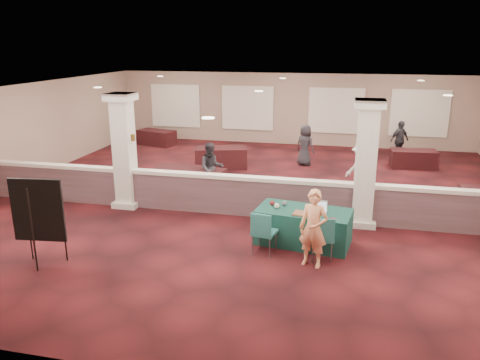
% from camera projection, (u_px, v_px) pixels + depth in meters
% --- Properties ---
extents(ground, '(16.00, 16.00, 0.00)m').
position_uv_depth(ground, '(258.00, 198.00, 14.09)').
color(ground, '#4E1317').
rests_on(ground, ground).
extents(wall_back, '(16.00, 0.04, 3.20)m').
position_uv_depth(wall_back, '(291.00, 109.00, 21.12)').
color(wall_back, gray).
rests_on(wall_back, ground).
extents(wall_front, '(16.00, 0.04, 3.20)m').
position_uv_depth(wall_front, '(146.00, 272.00, 6.16)').
color(wall_front, gray).
rests_on(wall_front, ground).
extents(wall_left, '(0.04, 16.00, 3.20)m').
position_uv_depth(wall_left, '(19.00, 134.00, 15.34)').
color(wall_left, gray).
rests_on(wall_left, ground).
extents(ceiling, '(16.00, 16.00, 0.02)m').
position_uv_depth(ceiling, '(259.00, 91.00, 13.19)').
color(ceiling, silver).
rests_on(ceiling, wall_back).
extents(partition_wall, '(15.60, 0.28, 1.10)m').
position_uv_depth(partition_wall, '(247.00, 195.00, 12.53)').
color(partition_wall, '#4E3535').
rests_on(partition_wall, ground).
extents(column_left, '(0.72, 0.72, 3.20)m').
position_uv_depth(column_left, '(124.00, 150.00, 12.97)').
color(column_left, white).
rests_on(column_left, ground).
extents(column_right, '(0.72, 0.72, 3.20)m').
position_uv_depth(column_right, '(366.00, 163.00, 11.59)').
color(column_right, white).
rests_on(column_right, ground).
extents(sconce_left, '(0.12, 0.12, 0.18)m').
position_uv_depth(sconce_left, '(114.00, 137.00, 12.93)').
color(sconce_left, brown).
rests_on(sconce_left, column_left).
extents(sconce_right, '(0.12, 0.12, 0.18)m').
position_uv_depth(sconce_right, '(133.00, 138.00, 12.81)').
color(sconce_right, brown).
rests_on(sconce_right, column_left).
extents(near_table, '(2.25, 1.35, 0.82)m').
position_uv_depth(near_table, '(303.00, 227.00, 10.82)').
color(near_table, '#0E3528').
rests_on(near_table, ground).
extents(conf_chair_main, '(0.62, 0.62, 0.99)m').
position_uv_depth(conf_chair_main, '(321.00, 235.00, 9.90)').
color(conf_chair_main, '#205F5A').
rests_on(conf_chair_main, ground).
extents(conf_chair_side, '(0.57, 0.58, 0.98)m').
position_uv_depth(conf_chair_side, '(263.00, 230.00, 10.20)').
color(conf_chair_side, '#205F5A').
rests_on(conf_chair_side, ground).
extents(easel_board, '(1.11, 0.60, 1.89)m').
position_uv_depth(easel_board, '(38.00, 211.00, 9.53)').
color(easel_board, black).
rests_on(easel_board, ground).
extents(woman, '(0.68, 0.54, 1.66)m').
position_uv_depth(woman, '(313.00, 229.00, 9.61)').
color(woman, '#FF966E').
rests_on(woman, ground).
extents(far_table_front_left, '(1.81, 0.94, 0.72)m').
position_uv_depth(far_table_front_left, '(182.00, 179.00, 14.80)').
color(far_table_front_left, black).
rests_on(far_table_front_left, ground).
extents(far_table_front_center, '(1.83, 1.09, 0.70)m').
position_uv_depth(far_table_front_center, '(197.00, 180.00, 14.70)').
color(far_table_front_center, black).
rests_on(far_table_front_center, ground).
extents(far_table_back_left, '(1.84, 1.26, 0.68)m').
position_uv_depth(far_table_back_left, '(157.00, 138.00, 21.26)').
color(far_table_back_left, black).
rests_on(far_table_back_left, ground).
extents(far_table_back_center, '(2.08, 1.44, 0.77)m').
position_uv_depth(far_table_back_center, '(221.00, 158.00, 17.40)').
color(far_table_back_center, black).
rests_on(far_table_back_center, ground).
extents(far_table_back_right, '(1.69, 0.94, 0.66)m').
position_uv_depth(far_table_back_right, '(413.00, 159.00, 17.44)').
color(far_table_back_right, black).
rests_on(far_table_back_right, ground).
extents(attendee_a, '(0.86, 0.68, 1.58)m').
position_uv_depth(attendee_a, '(211.00, 168.00, 14.40)').
color(attendee_a, black).
rests_on(attendee_a, ground).
extents(attendee_b, '(1.15, 1.10, 1.71)m').
position_uv_depth(attendee_b, '(361.00, 171.00, 13.83)').
color(attendee_b, '#BCBCB7').
rests_on(attendee_b, ground).
extents(attendee_c, '(0.98, 0.92, 1.55)m').
position_uv_depth(attendee_c, '(399.00, 140.00, 18.51)').
color(attendee_c, black).
rests_on(attendee_c, ground).
extents(attendee_d, '(0.86, 0.73, 1.54)m').
position_uv_depth(attendee_d, '(305.00, 145.00, 17.64)').
color(attendee_d, black).
rests_on(attendee_d, ground).
extents(laptop_base, '(0.40, 0.31, 0.02)m').
position_uv_depth(laptop_base, '(318.00, 212.00, 10.54)').
color(laptop_base, silver).
rests_on(laptop_base, near_table).
extents(laptop_screen, '(0.37, 0.07, 0.25)m').
position_uv_depth(laptop_screen, '(319.00, 205.00, 10.62)').
color(laptop_screen, silver).
rests_on(laptop_screen, near_table).
extents(screen_glow, '(0.33, 0.05, 0.21)m').
position_uv_depth(screen_glow, '(319.00, 206.00, 10.61)').
color(screen_glow, silver).
rests_on(screen_glow, near_table).
extents(knitting, '(0.49, 0.40, 0.03)m').
position_uv_depth(knitting, '(303.00, 214.00, 10.43)').
color(knitting, '#C1571F').
rests_on(knitting, near_table).
extents(yarn_cream, '(0.12, 0.12, 0.12)m').
position_uv_depth(yarn_cream, '(277.00, 206.00, 10.80)').
color(yarn_cream, beige).
rests_on(yarn_cream, near_table).
extents(yarn_red, '(0.11, 0.11, 0.11)m').
position_uv_depth(yarn_red, '(272.00, 203.00, 11.01)').
color(yarn_red, maroon).
rests_on(yarn_red, near_table).
extents(yarn_grey, '(0.12, 0.12, 0.12)m').
position_uv_depth(yarn_grey, '(284.00, 203.00, 10.98)').
color(yarn_grey, '#47474C').
rests_on(yarn_grey, near_table).
extents(scissors, '(0.14, 0.05, 0.01)m').
position_uv_depth(scissors, '(333.00, 219.00, 10.17)').
color(scissors, red).
rests_on(scissors, near_table).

